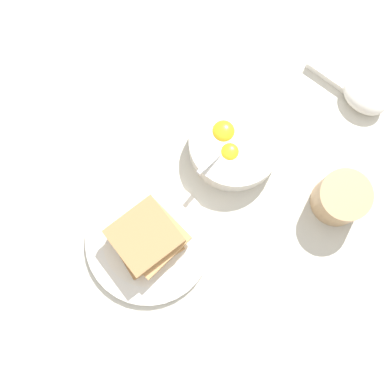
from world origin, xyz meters
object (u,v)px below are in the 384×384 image
object	(u,v)px
egg_bowl	(234,144)
toast_sandwich	(147,239)
drinking_cup	(341,198)
soup_spoon	(360,94)
toast_plate	(149,241)

from	to	relation	value
egg_bowl	toast_sandwich	xyz separation A→B (m)	(-0.19, 0.08, 0.01)
drinking_cup	egg_bowl	bearing A→B (deg)	79.26
soup_spoon	egg_bowl	bearing A→B (deg)	130.83
toast_plate	drinking_cup	xyz separation A→B (m)	(0.15, -0.27, 0.03)
toast_sandwich	drinking_cup	bearing A→B (deg)	-60.03
egg_bowl	toast_plate	distance (m)	0.21
egg_bowl	soup_spoon	distance (m)	0.23
toast_plate	drinking_cup	distance (m)	0.31
egg_bowl	toast_sandwich	bearing A→B (deg)	156.28
soup_spoon	drinking_cup	world-z (taller)	drinking_cup
toast_plate	soup_spoon	bearing A→B (deg)	-36.94
toast_plate	soup_spoon	world-z (taller)	soup_spoon
soup_spoon	toast_plate	bearing A→B (deg)	143.06
toast_sandwich	drinking_cup	xyz separation A→B (m)	(0.15, -0.27, -0.00)
toast_plate	soup_spoon	distance (m)	0.42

